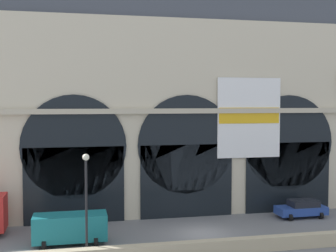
% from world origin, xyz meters
% --- Properties ---
extents(ground_plane, '(200.00, 200.00, 0.00)m').
position_xyz_m(ground_plane, '(0.00, 0.00, 0.00)').
color(ground_plane, slate).
extents(quay_parapet_wall, '(90.00, 0.70, 0.96)m').
position_xyz_m(quay_parapet_wall, '(0.00, -4.64, 0.48)').
color(quay_parapet_wall, '#BCAD8C').
rests_on(quay_parapet_wall, ground).
extents(station_building, '(40.82, 5.82, 22.45)m').
position_xyz_m(station_building, '(0.03, 7.71, 10.91)').
color(station_building, beige).
rests_on(station_building, ground).
extents(van_midwest, '(5.20, 2.48, 2.20)m').
position_xyz_m(van_midwest, '(-10.03, -0.59, 1.25)').
color(van_midwest, '#19727A').
rests_on(van_midwest, ground).
extents(car_mideast, '(4.40, 2.22, 1.55)m').
position_xyz_m(car_mideast, '(9.92, 2.72, 0.80)').
color(car_mideast, '#28479E').
rests_on(car_mideast, ground).
extents(street_lamp_quayside, '(0.44, 0.44, 6.90)m').
position_xyz_m(street_lamp_quayside, '(-8.95, -3.84, 4.41)').
color(street_lamp_quayside, black).
rests_on(street_lamp_quayside, ground).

